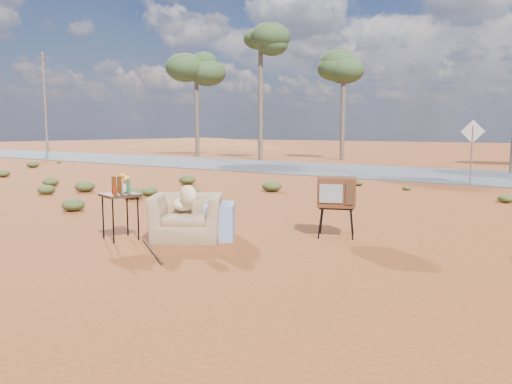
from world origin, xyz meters
The scene contains 13 objects.
ground centered at (0.00, 0.00, 0.00)m, with size 140.00×140.00×0.00m, color #95501D.
highway centered at (0.00, 15.00, 0.02)m, with size 140.00×7.00×0.04m, color #565659.
dirt_mound centered at (-30.00, 34.00, 0.00)m, with size 26.00×18.00×2.00m, color #9E5326.
armchair centered at (-0.48, 0.20, 0.48)m, with size 1.51×1.51×1.03m.
tv_unit centered at (1.44, 1.78, 0.78)m, with size 0.80×0.73×1.05m.
side_table centered at (-1.51, -0.48, 0.82)m, with size 0.69×0.69×1.10m.
rusty_bar centered at (-0.39, -0.85, 0.02)m, with size 0.04×0.04×1.62m, color #4B2614.
road_sign centered at (1.50, 12.00, 1.50)m, with size 0.78×0.06×2.19m.
eucalyptus_far_left centered at (-18.00, 20.00, 5.94)m, with size 3.20×3.20×7.10m.
eucalyptus_left centered at (-12.00, 19.00, 6.92)m, with size 3.20×3.20×8.10m.
eucalyptus_near_left centered at (-8.00, 22.00, 5.45)m, with size 3.20×3.20×6.60m.
utility_pole_west centered at (-32.00, 17.50, 4.15)m, with size 1.40×0.20×8.00m.
scrub_patch centered at (-0.82, 4.41, 0.14)m, with size 17.49×8.07×0.33m.
Camera 1 is at (5.21, -6.06, 1.87)m, focal length 35.00 mm.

